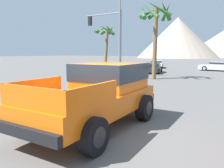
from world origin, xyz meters
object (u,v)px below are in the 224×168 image
parked_car_white (157,64)px  parked_car_silver (218,66)px  street_lamp_post (120,14)px  parked_car_dark (153,68)px  palm_tree_short (105,36)px  traffic_light_main (107,31)px  palm_tree_tall (155,22)px  orange_pickup_truck (101,90)px

parked_car_white → parked_car_silver: 8.86m
parked_car_silver → street_lamp_post: street_lamp_post is taller
parked_car_dark → palm_tree_short: 6.73m
parked_car_white → parked_car_dark: bearing=89.5°
parked_car_white → street_lamp_post: street_lamp_post is taller
parked_car_silver → traffic_light_main: bearing=153.7°
parked_car_white → palm_tree_tall: size_ratio=0.72×
parked_car_silver → traffic_light_main: 15.61m
parked_car_dark → palm_tree_short: size_ratio=0.80×
parked_car_silver → parked_car_white: bearing=88.7°
parked_car_dark → traffic_light_main: size_ratio=0.71×
parked_car_silver → palm_tree_short: 14.77m
parked_car_silver → palm_tree_tall: bearing=172.6°
parked_car_silver → street_lamp_post: (-5.77, -14.69, 4.78)m
orange_pickup_truck → traffic_light_main: 15.36m
orange_pickup_truck → traffic_light_main: size_ratio=0.81×
traffic_light_main → palm_tree_short: 4.80m
orange_pickup_truck → parked_car_dark: (-5.76, 18.17, -0.50)m
orange_pickup_truck → parked_car_white: orange_pickup_truck is taller
orange_pickup_truck → palm_tree_short: (-11.13, 16.38, 3.15)m
orange_pickup_truck → palm_tree_short: palm_tree_short is taller
parked_car_silver → parked_car_dark: bearing=146.9°
orange_pickup_truck → parked_car_silver: size_ratio=1.09×
traffic_light_main → palm_tree_tall: 5.05m
parked_car_white → orange_pickup_truck: bearing=88.8°
parked_car_dark → parked_car_silver: bearing=-144.7°
traffic_light_main → palm_tree_tall: bearing=177.0°
palm_tree_tall → palm_tree_short: palm_tree_tall is taller
parked_car_dark → parked_car_white: 8.78m
palm_tree_short → traffic_light_main: bearing=-53.0°
parked_car_dark → orange_pickup_truck: bearing=93.4°
traffic_light_main → parked_car_dark: bearing=-113.8°
street_lamp_post → palm_tree_tall: size_ratio=1.44×
parked_car_silver → palm_tree_tall: 13.95m
street_lamp_post → parked_car_white: bearing=100.6°
street_lamp_post → palm_tree_short: street_lamp_post is taller
street_lamp_post → orange_pickup_truck: bearing=-61.9°
palm_tree_short → street_lamp_post: bearing=-46.9°
parked_car_silver → palm_tree_short: bearing=135.2°
parked_car_dark → traffic_light_main: traffic_light_main is taller
orange_pickup_truck → parked_car_dark: bearing=105.4°
orange_pickup_truck → street_lamp_post: (-5.57, 10.45, 4.30)m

